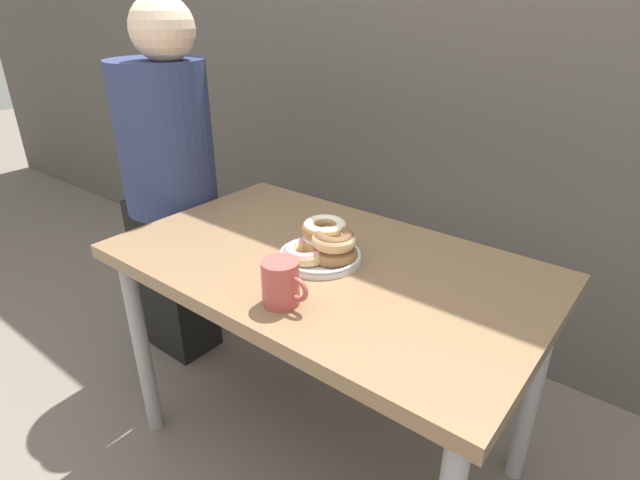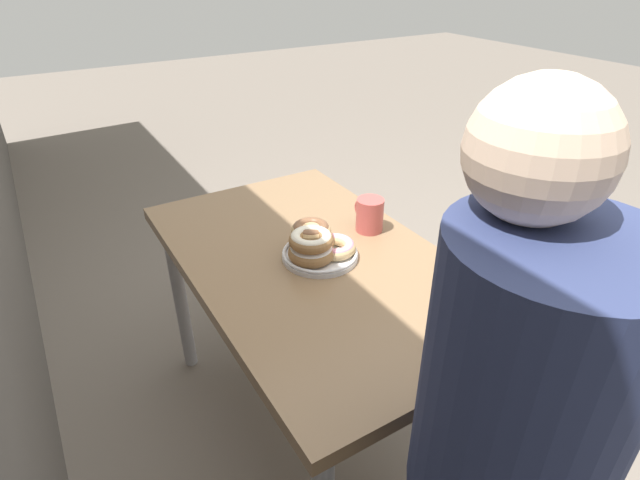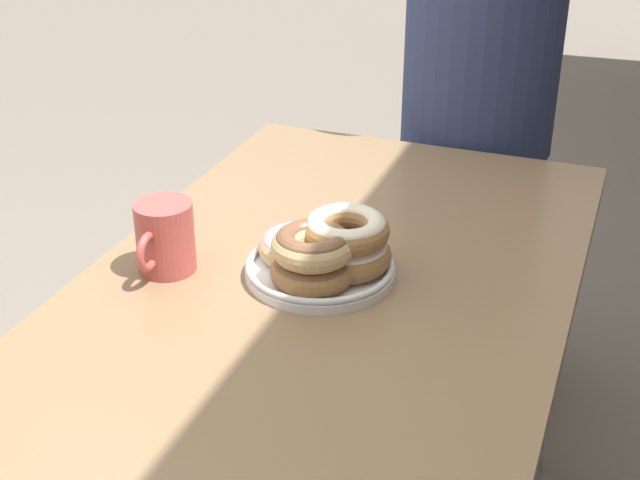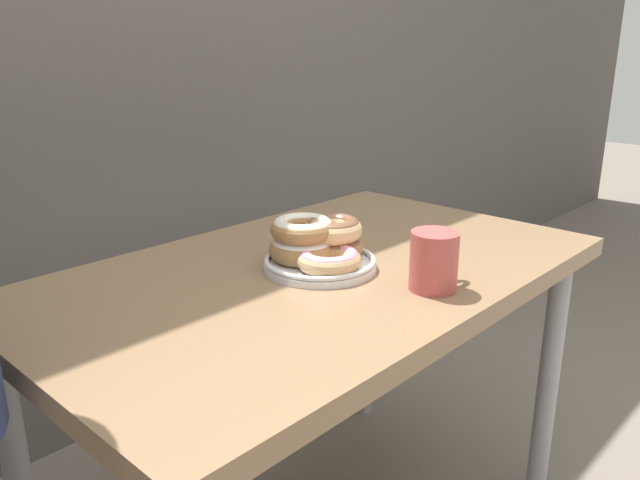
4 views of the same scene
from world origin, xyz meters
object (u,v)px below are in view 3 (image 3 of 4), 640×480
at_px(donut_plate, 324,252).
at_px(coffee_mug, 164,237).
at_px(person_figure, 480,109).
at_px(dining_table, 326,326).

xyz_separation_m(donut_plate, coffee_mug, (0.06, -0.23, 0.01)).
relative_size(coffee_mug, person_figure, 0.09).
bearing_deg(donut_plate, person_figure, 174.79).
height_order(donut_plate, person_figure, person_figure).
bearing_deg(donut_plate, dining_table, 50.90).
xyz_separation_m(dining_table, donut_plate, (-0.00, -0.00, 0.12)).
xyz_separation_m(coffee_mug, person_figure, (-0.84, 0.30, -0.04)).
bearing_deg(person_figure, dining_table, -4.85).
xyz_separation_m(dining_table, person_figure, (-0.78, 0.07, 0.10)).
xyz_separation_m(donut_plate, person_figure, (-0.78, 0.07, -0.02)).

